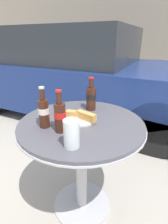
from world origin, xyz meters
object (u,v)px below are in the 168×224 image
at_px(cola_bottle_left, 44,112).
at_px(parked_car, 78,74).
at_px(cola_bottle_right, 60,116).
at_px(bistro_table, 81,144).
at_px(drinking_glass, 72,135).
at_px(lunch_plate_near, 81,117).
at_px(cola_bottle_center, 91,97).

xyz_separation_m(cola_bottle_left, parked_car, (-0.80, 1.94, -0.18)).
xyz_separation_m(cola_bottle_right, parked_car, (-0.91, 1.94, -0.18)).
bearing_deg(cola_bottle_right, bistro_table, 72.97).
height_order(bistro_table, drinking_glass, drinking_glass).
relative_size(bistro_table, lunch_plate_near, 3.71).
relative_size(cola_bottle_left, cola_bottle_center, 1.02).
xyz_separation_m(cola_bottle_left, cola_bottle_right, (0.11, -0.01, -0.00)).
relative_size(bistro_table, cola_bottle_center, 3.37).
distance_m(cola_bottle_center, lunch_plate_near, 0.21).
bearing_deg(cola_bottle_center, bistro_table, -82.49).
height_order(cola_bottle_center, drinking_glass, cola_bottle_center).
distance_m(cola_bottle_left, cola_bottle_right, 0.11).
relative_size(cola_bottle_left, drinking_glass, 1.73).
xyz_separation_m(cola_bottle_left, drinking_glass, (0.24, -0.11, -0.03)).
relative_size(cola_bottle_right, drinking_glass, 1.72).
relative_size(bistro_table, cola_bottle_right, 3.33).
bearing_deg(lunch_plate_near, parked_car, 118.20).
xyz_separation_m(bistro_table, lunch_plate_near, (-0.01, 0.02, 0.19)).
bearing_deg(bistro_table, lunch_plate_near, 124.90).
relative_size(cola_bottle_left, cola_bottle_right, 1.01).
height_order(cola_bottle_right, parked_car, parked_car).
bearing_deg(parked_car, drinking_glass, -63.05).
bearing_deg(bistro_table, drinking_glass, -72.75).
bearing_deg(drinking_glass, lunch_plate_near, 108.40).
distance_m(cola_bottle_center, drinking_glass, 0.49).
relative_size(cola_bottle_center, lunch_plate_near, 1.10).
relative_size(cola_bottle_right, cola_bottle_center, 1.01).
bearing_deg(cola_bottle_right, drinking_glass, -38.38).
bearing_deg(cola_bottle_left, drinking_glass, -23.96).
bearing_deg(bistro_table, cola_bottle_left, -136.58).
bearing_deg(drinking_glass, cola_bottle_left, 156.04).
bearing_deg(cola_bottle_center, cola_bottle_left, -110.16).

